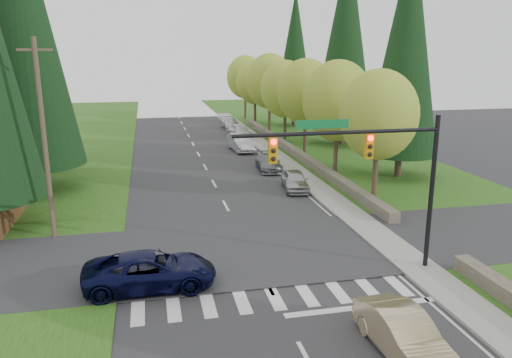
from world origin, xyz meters
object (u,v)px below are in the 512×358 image
object	(u,v)px
sedan_champagne	(404,334)
parked_car_c	(241,143)
suv_navy	(150,271)
parked_car_a	(295,180)
parked_car_b	(269,162)
parked_car_d	(240,130)
parked_car_e	(231,123)

from	to	relation	value
sedan_champagne	parked_car_c	bearing A→B (deg)	85.20
suv_navy	parked_car_a	distance (m)	16.36
parked_car_b	parked_car_c	size ratio (longest dim) A/B	0.88
sedan_champagne	parked_car_a	distance (m)	19.52
parked_car_c	parked_car_d	xyz separation A→B (m)	(1.40, 8.10, -0.09)
sedan_champagne	parked_car_d	bearing A→B (deg)	83.69
suv_navy	parked_car_d	size ratio (longest dim) A/B	1.24
suv_navy	parked_car_d	bearing A→B (deg)	-16.38
sedan_champagne	parked_car_d	world-z (taller)	parked_car_d
parked_car_e	parked_car_a	bearing A→B (deg)	-90.91
parked_car_c	parked_car_d	size ratio (longest dim) A/B	1.16
suv_navy	parked_car_a	world-z (taller)	suv_navy
parked_car_a	parked_car_d	world-z (taller)	parked_car_d
suv_navy	parked_car_a	bearing A→B (deg)	-37.81
suv_navy	parked_car_e	size ratio (longest dim) A/B	1.14
parked_car_b	parked_car_e	size ratio (longest dim) A/B	0.93
parked_car_d	suv_navy	bearing A→B (deg)	-113.86
sedan_champagne	suv_navy	bearing A→B (deg)	137.45
parked_car_a	parked_car_c	bearing A→B (deg)	101.71
parked_car_a	parked_car_b	bearing A→B (deg)	100.88
parked_car_a	parked_car_c	distance (m)	14.68
parked_car_d	sedan_champagne	bearing A→B (deg)	-101.29
parked_car_b	parked_car_e	distance (m)	22.76
parked_car_c	parked_car_e	size ratio (longest dim) A/B	1.06
parked_car_a	parked_car_b	world-z (taller)	parked_car_a
parked_car_c	sedan_champagne	bearing A→B (deg)	-97.07
suv_navy	parked_car_a	xyz separation A→B (m)	(9.96, 12.97, -0.06)
sedan_champagne	parked_car_a	xyz separation A→B (m)	(2.25, 19.39, -0.03)
parked_car_b	sedan_champagne	bearing A→B (deg)	-89.79
suv_navy	parked_car_b	distance (m)	21.43
parked_car_a	parked_car_c	size ratio (longest dim) A/B	0.81
sedan_champagne	parked_car_a	size ratio (longest dim) A/B	1.08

